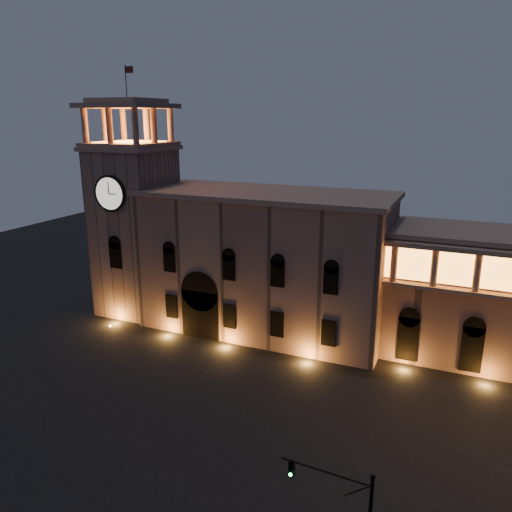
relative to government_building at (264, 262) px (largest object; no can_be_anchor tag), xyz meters
name	(u,v)px	position (x,y,z in m)	size (l,w,h in m)	color
ground	(191,424)	(2.08, -21.93, -8.77)	(160.00, 160.00, 0.00)	black
government_building	(264,262)	(0.00, 0.00, 0.00)	(30.80, 12.80, 17.60)	#8B675B
clock_tower	(135,222)	(-18.42, -0.95, 3.73)	(9.80, 9.80, 32.40)	#8B675B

